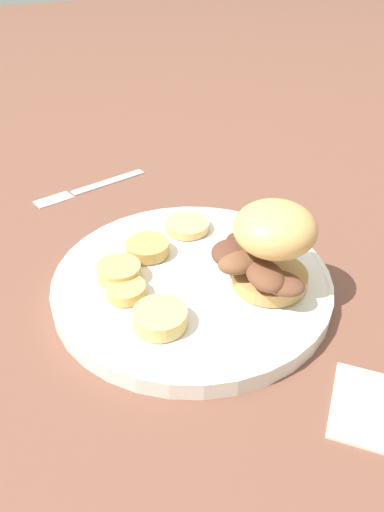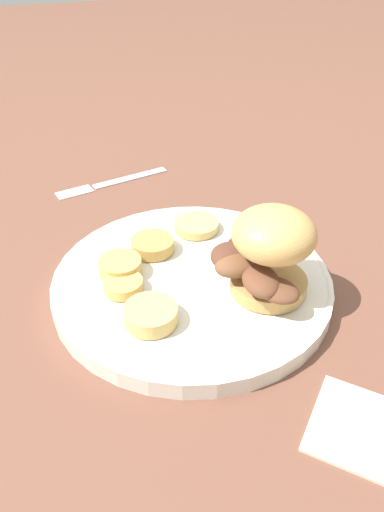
{
  "view_description": "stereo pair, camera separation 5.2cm",
  "coord_description": "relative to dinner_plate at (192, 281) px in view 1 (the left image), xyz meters",
  "views": [
    {
      "loc": [
        0.19,
        0.38,
        0.35
      ],
      "look_at": [
        0.0,
        0.0,
        0.05
      ],
      "focal_mm": 35.0,
      "sensor_mm": 36.0,
      "label": 1
    },
    {
      "loc": [
        0.14,
        0.4,
        0.35
      ],
      "look_at": [
        0.0,
        0.0,
        0.05
      ],
      "focal_mm": 35.0,
      "sensor_mm": 36.0,
      "label": 2
    }
  ],
  "objects": [
    {
      "name": "potato_round_0",
      "position": [
        0.07,
        -0.03,
        0.02
      ],
      "size": [
        0.05,
        0.05,
        0.02
      ],
      "primitive_type": "cylinder",
      "color": "tan",
      "rests_on": "dinner_plate"
    },
    {
      "name": "fork",
      "position": [
        0.03,
        -0.28,
        -0.01
      ],
      "size": [
        0.17,
        0.05,
        0.0
      ],
      "color": "silver",
      "rests_on": "ground_plane"
    },
    {
      "name": "potato_round_2",
      "position": [
        0.03,
        -0.06,
        0.02
      ],
      "size": [
        0.05,
        0.05,
        0.01
      ],
      "primitive_type": "cylinder",
      "color": "tan",
      "rests_on": "dinner_plate"
    },
    {
      "name": "potato_round_4",
      "position": [
        0.06,
        0.06,
        0.02
      ],
      "size": [
        0.05,
        0.05,
        0.02
      ],
      "primitive_type": "cylinder",
      "color": "#DBB766",
      "rests_on": "dinner_plate"
    },
    {
      "name": "potato_round_3",
      "position": [
        -0.04,
        -0.09,
        0.01
      ],
      "size": [
        0.05,
        0.05,
        0.01
      ],
      "primitive_type": "cylinder",
      "color": "#DBB766",
      "rests_on": "dinner_plate"
    },
    {
      "name": "ground_plane",
      "position": [
        0.0,
        0.0,
        -0.01
      ],
      "size": [
        4.0,
        4.0,
        0.0
      ],
      "primitive_type": "plane",
      "color": "brown"
    },
    {
      "name": "potato_round_1",
      "position": [
        0.08,
        -0.0,
        0.02
      ],
      "size": [
        0.04,
        0.04,
        0.01
      ],
      "primitive_type": "cylinder",
      "color": "tan",
      "rests_on": "dinner_plate"
    },
    {
      "name": "sandwich",
      "position": [
        -0.06,
        0.05,
        0.06
      ],
      "size": [
        0.1,
        0.12,
        0.09
      ],
      "color": "tan",
      "rests_on": "dinner_plate"
    },
    {
      "name": "dinner_plate",
      "position": [
        0.0,
        0.0,
        0.0
      ],
      "size": [
        0.3,
        0.3,
        0.02
      ],
      "color": "white",
      "rests_on": "ground_plane"
    }
  ]
}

